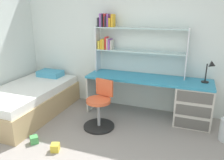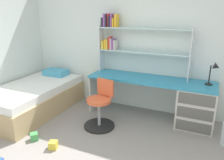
{
  "view_description": "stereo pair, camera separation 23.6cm",
  "coord_description": "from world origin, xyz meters",
  "px_view_note": "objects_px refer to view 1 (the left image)",
  "views": [
    {
      "loc": [
        0.93,
        -1.74,
        1.89
      ],
      "look_at": [
        -0.19,
        1.32,
        0.85
      ],
      "focal_mm": 35.5,
      "sensor_mm": 36.0,
      "label": 1
    },
    {
      "loc": [
        1.15,
        -1.65,
        1.89
      ],
      "look_at": [
        -0.19,
        1.32,
        0.85
      ],
      "focal_mm": 35.5,
      "sensor_mm": 36.0,
      "label": 2
    }
  ],
  "objects_px": {
    "swivel_chair": "(100,109)",
    "toy_block_green_1": "(34,140)",
    "desk": "(181,99)",
    "bed_platform": "(29,100)",
    "desk_lamp": "(211,68)",
    "bookshelf_hutch": "(125,39)",
    "toy_block_yellow_2": "(55,148)"
  },
  "relations": [
    {
      "from": "bookshelf_hutch",
      "to": "toy_block_green_1",
      "type": "height_order",
      "value": "bookshelf_hutch"
    },
    {
      "from": "desk",
      "to": "desk_lamp",
      "type": "bearing_deg",
      "value": 5.22
    },
    {
      "from": "desk_lamp",
      "to": "bookshelf_hutch",
      "type": "bearing_deg",
      "value": 174.45
    },
    {
      "from": "desk_lamp",
      "to": "swivel_chair",
      "type": "height_order",
      "value": "desk_lamp"
    },
    {
      "from": "swivel_chair",
      "to": "bookshelf_hutch",
      "type": "bearing_deg",
      "value": 79.23
    },
    {
      "from": "desk",
      "to": "desk_lamp",
      "type": "xyz_separation_m",
      "value": [
        0.41,
        0.04,
        0.58
      ]
    },
    {
      "from": "toy_block_green_1",
      "to": "toy_block_yellow_2",
      "type": "relative_size",
      "value": 0.99
    },
    {
      "from": "toy_block_green_1",
      "to": "bookshelf_hutch",
      "type": "bearing_deg",
      "value": 61.97
    },
    {
      "from": "swivel_chair",
      "to": "bed_platform",
      "type": "xyz_separation_m",
      "value": [
        -1.45,
        0.01,
        -0.05
      ]
    },
    {
      "from": "desk",
      "to": "bookshelf_hutch",
      "type": "height_order",
      "value": "bookshelf_hutch"
    },
    {
      "from": "desk",
      "to": "bed_platform",
      "type": "relative_size",
      "value": 1.13
    },
    {
      "from": "desk",
      "to": "swivel_chair",
      "type": "xyz_separation_m",
      "value": [
        -1.24,
        -0.67,
        -0.1
      ]
    },
    {
      "from": "swivel_chair",
      "to": "toy_block_yellow_2",
      "type": "height_order",
      "value": "swivel_chair"
    },
    {
      "from": "desk",
      "to": "toy_block_yellow_2",
      "type": "height_order",
      "value": "desk"
    },
    {
      "from": "bookshelf_hutch",
      "to": "bed_platform",
      "type": "relative_size",
      "value": 0.86
    },
    {
      "from": "bookshelf_hutch",
      "to": "desk_lamp",
      "type": "xyz_separation_m",
      "value": [
        1.49,
        -0.14,
        -0.39
      ]
    },
    {
      "from": "desk",
      "to": "bed_platform",
      "type": "height_order",
      "value": "desk"
    },
    {
      "from": "bed_platform",
      "to": "toy_block_green_1",
      "type": "height_order",
      "value": "bed_platform"
    },
    {
      "from": "bed_platform",
      "to": "toy_block_green_1",
      "type": "distance_m",
      "value": 1.11
    },
    {
      "from": "swivel_chair",
      "to": "toy_block_green_1",
      "type": "relative_size",
      "value": 7.2
    },
    {
      "from": "bookshelf_hutch",
      "to": "toy_block_yellow_2",
      "type": "bearing_deg",
      "value": -105.51
    },
    {
      "from": "bookshelf_hutch",
      "to": "toy_block_yellow_2",
      "type": "xyz_separation_m",
      "value": [
        -0.47,
        -1.71,
        -1.33
      ]
    },
    {
      "from": "desk_lamp",
      "to": "bed_platform",
      "type": "distance_m",
      "value": 3.26
    },
    {
      "from": "swivel_chair",
      "to": "toy_block_green_1",
      "type": "height_order",
      "value": "swivel_chair"
    },
    {
      "from": "bed_platform",
      "to": "toy_block_yellow_2",
      "type": "distance_m",
      "value": 1.45
    },
    {
      "from": "desk",
      "to": "toy_block_green_1",
      "type": "distance_m",
      "value": 2.47
    },
    {
      "from": "bookshelf_hutch",
      "to": "toy_block_green_1",
      "type": "distance_m",
      "value": 2.29
    },
    {
      "from": "swivel_chair",
      "to": "bed_platform",
      "type": "height_order",
      "value": "swivel_chair"
    },
    {
      "from": "swivel_chair",
      "to": "bed_platform",
      "type": "relative_size",
      "value": 0.41
    },
    {
      "from": "toy_block_yellow_2",
      "to": "swivel_chair",
      "type": "bearing_deg",
      "value": 69.97
    },
    {
      "from": "swivel_chair",
      "to": "desk",
      "type": "bearing_deg",
      "value": 28.41
    },
    {
      "from": "toy_block_green_1",
      "to": "desk_lamp",
      "type": "bearing_deg",
      "value": 32.46
    }
  ]
}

